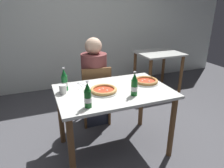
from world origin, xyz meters
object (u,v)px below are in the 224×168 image
object	(u,v)px
beer_bottle_right	(134,86)
pizza_marinara_far	(146,81)
chair_behind_table	(95,92)
beer_bottle_center	(64,81)
dining_table_main	(114,100)
beer_bottle_left	(88,96)
diner_seated	(95,84)
napkin_with_cutlery	(82,85)
paper_cup	(63,89)
dining_table_background	(158,60)
pizza_margherita_near	(104,90)

from	to	relation	value
beer_bottle_right	pizza_marinara_far	bearing A→B (deg)	42.04
chair_behind_table	beer_bottle_center	xyz separation A→B (m)	(-0.46, -0.43, 0.37)
dining_table_main	beer_bottle_left	distance (m)	0.50
dining_table_main	pizza_marinara_far	distance (m)	0.45
diner_seated	napkin_with_cutlery	xyz separation A→B (m)	(-0.27, -0.40, 0.17)
napkin_with_cutlery	paper_cup	bearing A→B (deg)	-146.07
diner_seated	beer_bottle_center	xyz separation A→B (m)	(-0.46, -0.48, 0.27)
pizza_marinara_far	dining_table_main	bearing A→B (deg)	-171.78
dining_table_main	dining_table_background	xyz separation A→B (m)	(1.46, 1.37, -0.04)
diner_seated	paper_cup	xyz separation A→B (m)	(-0.49, -0.56, 0.21)
dining_table_main	diner_seated	world-z (taller)	diner_seated
napkin_with_cutlery	paper_cup	world-z (taller)	paper_cup
dining_table_background	pizza_marinara_far	xyz separation A→B (m)	(-1.04, -1.31, 0.18)
chair_behind_table	paper_cup	world-z (taller)	chair_behind_table
beer_bottle_left	paper_cup	size ratio (longest dim) A/B	2.60
napkin_with_cutlery	beer_bottle_center	bearing A→B (deg)	-159.31
beer_bottle_right	paper_cup	distance (m)	0.72
dining_table_background	beer_bottle_center	xyz separation A→B (m)	(-1.94, -1.19, 0.26)
pizza_margherita_near	paper_cup	distance (m)	0.41
beer_bottle_left	napkin_with_cutlery	xyz separation A→B (m)	(0.07, 0.53, -0.10)
beer_bottle_right	paper_cup	bearing A→B (deg)	155.56
napkin_with_cutlery	pizza_marinara_far	bearing A→B (deg)	-15.35
beer_bottle_left	paper_cup	bearing A→B (deg)	112.97
pizza_marinara_far	pizza_margherita_near	bearing A→B (deg)	-172.14
pizza_margherita_near	beer_bottle_center	world-z (taller)	beer_bottle_center
pizza_margherita_near	pizza_marinara_far	xyz separation A→B (m)	(0.54, 0.07, 0.00)
beer_bottle_right	pizza_margherita_near	bearing A→B (deg)	144.78
pizza_margherita_near	beer_bottle_center	distance (m)	0.42
diner_seated	dining_table_background	size ratio (longest dim) A/B	1.51
dining_table_background	beer_bottle_left	distance (m)	2.47
beer_bottle_left	diner_seated	bearing A→B (deg)	70.37
beer_bottle_left	paper_cup	world-z (taller)	beer_bottle_left
napkin_with_cutlery	paper_cup	size ratio (longest dim) A/B	2.34
paper_cup	pizza_marinara_far	bearing A→B (deg)	-2.45
dining_table_background	diner_seated	bearing A→B (deg)	-154.23
beer_bottle_left	napkin_with_cutlery	world-z (taller)	beer_bottle_left
dining_table_background	napkin_with_cutlery	distance (m)	2.08
diner_seated	dining_table_main	bearing A→B (deg)	-88.40
napkin_with_cutlery	paper_cup	xyz separation A→B (m)	(-0.23, -0.15, 0.04)
dining_table_background	beer_bottle_left	world-z (taller)	beer_bottle_left
diner_seated	beer_bottle_right	world-z (taller)	diner_seated
beer_bottle_center	paper_cup	world-z (taller)	beer_bottle_center
paper_cup	diner_seated	bearing A→B (deg)	48.49
diner_seated	paper_cup	distance (m)	0.78
chair_behind_table	beer_bottle_center	world-z (taller)	beer_bottle_center
beer_bottle_right	beer_bottle_left	bearing A→B (deg)	-170.63
dining_table_background	beer_bottle_left	bearing A→B (deg)	-137.70
chair_behind_table	beer_bottle_left	xyz separation A→B (m)	(-0.33, -0.89, 0.37)
pizza_marinara_far	beer_bottle_left	bearing A→B (deg)	-156.50
dining_table_background	beer_bottle_right	size ratio (longest dim) A/B	3.24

